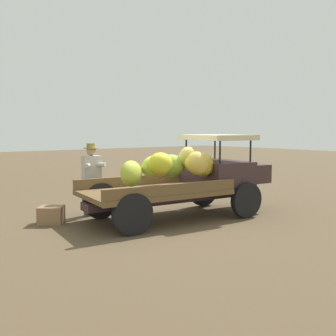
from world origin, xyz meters
TOP-DOWN VIEW (x-y plane):
  - ground_plane at (0.00, 0.00)m, footprint 60.00×60.00m
  - truck at (0.59, -0.29)m, footprint 4.59×2.18m
  - farmer at (-1.09, 1.25)m, footprint 0.52×0.47m
  - wooden_crate at (-2.14, 1.04)m, footprint 0.64×0.62m

SIDE VIEW (x-z plane):
  - ground_plane at x=0.00m, z-range 0.00..0.00m
  - wooden_crate at x=-2.14m, z-range 0.00..0.36m
  - truck at x=0.59m, z-range 0.01..1.84m
  - farmer at x=-1.09m, z-range 0.11..1.76m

